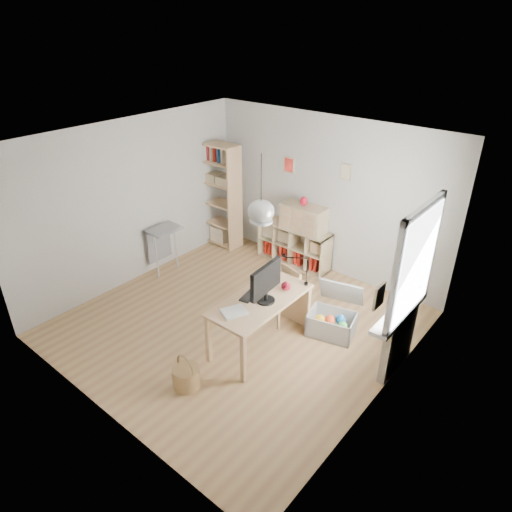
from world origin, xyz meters
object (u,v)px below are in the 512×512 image
Objects in this scene: storage_chest at (334,318)px; cube_shelf at (294,247)px; desk at (261,305)px; tall_bookshelf at (220,191)px; drawer_chest at (303,218)px; chair at (284,292)px; monitor at (266,281)px.

cube_shelf is at bearing 127.02° from storage_chest.
storage_chest is (0.63, 0.89, -0.43)m from desk.
cube_shelf is 0.70× the size of tall_bookshelf.
drawer_chest is at bearing 124.28° from storage_chest.
desk is at bearing -64.51° from chair.
drawer_chest is (0.20, -0.04, 0.65)m from cube_shelf.
storage_chest is 1.09× the size of drawer_chest.
cube_shelf is 1.76× the size of drawer_chest.
tall_bookshelf reaches higher than monitor.
monitor reaches higher than storage_chest.
monitor reaches higher than drawer_chest.
chair is at bearing -59.32° from cube_shelf.
monitor is (0.19, -0.69, 0.58)m from chair.
desk is 1.07× the size of cube_shelf.
desk is 0.40m from monitor.
cube_shelf is 0.68m from drawer_chest.
cube_shelf is 1.70× the size of chair.
chair is (2.48, -1.26, -0.62)m from tall_bookshelf.
drawer_chest is at bearing 7.75° from tall_bookshelf.
storage_chest is (1.65, -1.35, -0.07)m from cube_shelf.
cube_shelf reaches higher than storage_chest.
desk is 2.48m from cube_shelf.
chair is (0.91, -1.54, 0.17)m from cube_shelf.
cube_shelf is 2.27× the size of monitor.
chair is 1.73m from drawer_chest.
drawer_chest is (-1.46, 1.30, 0.72)m from storage_chest.
drawer_chest reaches higher than desk.
cube_shelf is 1.80m from chair.
tall_bookshelf is at bearing 139.30° from monitor.
monitor is 0.78× the size of drawer_chest.
chair is 1.04× the size of drawer_chest.
cube_shelf is at bearing 114.61° from desk.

